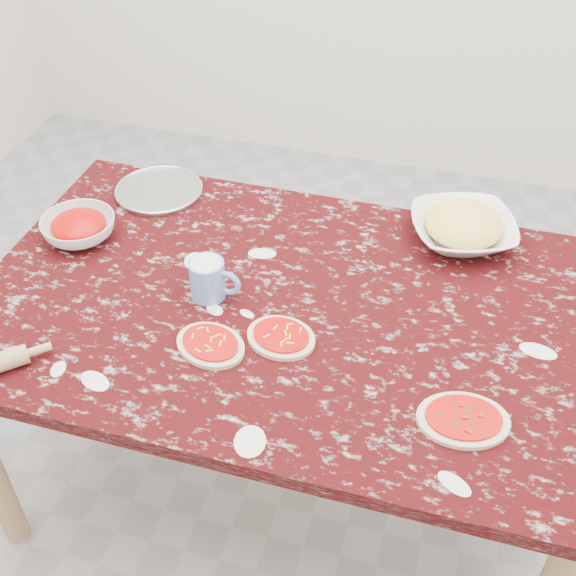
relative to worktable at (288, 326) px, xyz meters
The scene contains 9 objects.
ground 0.67m from the worktable, ahead, with size 4.00×4.00×0.00m, color gray.
worktable is the anchor object (origin of this frame).
pizza_tray 0.65m from the worktable, 144.14° to the left, with size 0.26×0.26×0.01m, color #B2B2B7.
sauce_bowl 0.66m from the worktable, behind, with size 0.21×0.21×0.06m, color white.
cheese_bowl 0.57m from the worktable, 44.78° to the left, with size 0.28×0.28×0.07m, color white.
flour_mug 0.24m from the worktable, behind, with size 0.13×0.09×0.11m.
pizza_left 0.26m from the worktable, 123.19° to the right, with size 0.21×0.19×0.02m.
pizza_mid 0.16m from the worktable, 81.01° to the right, with size 0.19×0.17×0.02m.
pizza_right 0.54m from the worktable, 29.32° to the right, with size 0.23×0.19×0.02m.
Camera 1 is at (0.38, -1.31, 1.97)m, focal length 45.04 mm.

